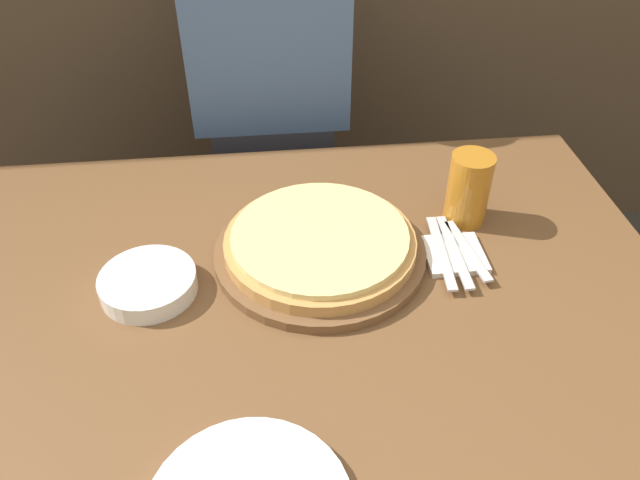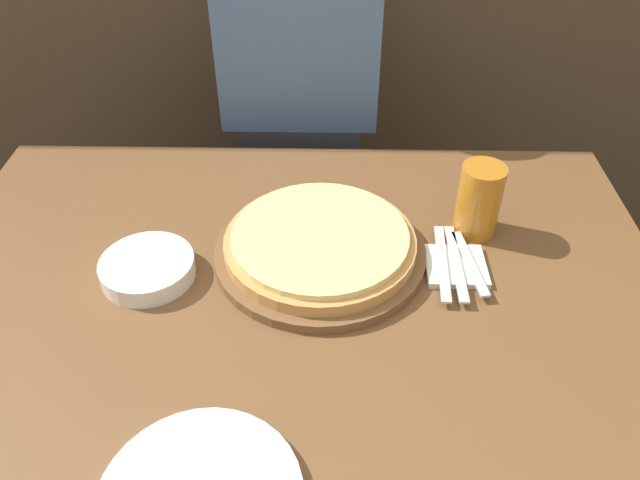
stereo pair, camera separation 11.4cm
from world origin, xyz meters
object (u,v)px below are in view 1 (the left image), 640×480
(pizza_on_board, at_px, (320,246))
(diner_person, at_px, (272,129))
(beer_glass, at_px, (469,186))
(dinner_knife, at_px, (454,251))
(spoon, at_px, (467,250))
(fork, at_px, (441,252))
(side_bowl, at_px, (148,283))

(pizza_on_board, height_order, diner_person, diner_person)
(pizza_on_board, bearing_deg, diner_person, 96.10)
(beer_glass, distance_m, diner_person, 0.64)
(dinner_knife, xyz_separation_m, spoon, (0.03, -0.00, 0.00))
(dinner_knife, height_order, spoon, same)
(pizza_on_board, relative_size, diner_person, 0.30)
(beer_glass, relative_size, diner_person, 0.11)
(beer_glass, height_order, diner_person, diner_person)
(beer_glass, relative_size, fork, 0.70)
(side_bowl, height_order, diner_person, diner_person)
(pizza_on_board, bearing_deg, side_bowl, -169.08)
(pizza_on_board, relative_size, fork, 1.89)
(beer_glass, bearing_deg, fork, -123.98)
(beer_glass, relative_size, spoon, 0.82)
(spoon, bearing_deg, pizza_on_board, 174.07)
(spoon, bearing_deg, beer_glass, 76.75)
(side_bowl, relative_size, spoon, 0.95)
(spoon, distance_m, diner_person, 0.72)
(beer_glass, xyz_separation_m, fork, (-0.08, -0.11, -0.06))
(spoon, bearing_deg, side_bowl, -176.95)
(side_bowl, xyz_separation_m, fork, (0.53, 0.03, -0.00))
(beer_glass, height_order, fork, beer_glass)
(fork, bearing_deg, pizza_on_board, 172.76)
(fork, height_order, dinner_knife, same)
(fork, height_order, diner_person, diner_person)
(side_bowl, xyz_separation_m, spoon, (0.58, 0.03, -0.00))
(diner_person, bearing_deg, dinner_knife, -63.47)
(fork, bearing_deg, side_bowl, -176.66)
(pizza_on_board, xyz_separation_m, beer_glass, (0.30, 0.09, 0.05))
(beer_glass, bearing_deg, dinner_knife, -114.45)
(beer_glass, bearing_deg, spoon, -103.25)
(pizza_on_board, height_order, side_bowl, pizza_on_board)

